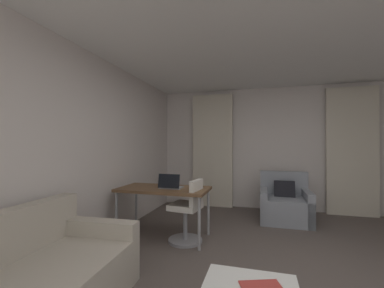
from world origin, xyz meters
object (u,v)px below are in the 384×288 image
at_px(desk, 164,192).
at_px(desk_chair, 188,214).
at_px(armchair, 285,205).
at_px(laptop, 171,185).

distance_m(desk, desk_chair, 0.49).
height_order(desk, desk_chair, desk_chair).
height_order(armchair, desk_chair, desk_chair).
bearing_deg(laptop, desk_chair, -8.38).
xyz_separation_m(armchair, laptop, (-1.68, -1.37, 0.49)).
relative_size(armchair, desk, 0.65).
xyz_separation_m(armchair, desk_chair, (-1.41, -1.41, 0.11)).
height_order(desk_chair, laptop, laptop).
bearing_deg(desk, desk_chair, -10.24).
xyz_separation_m(armchair, desk, (-1.80, -1.34, 0.39)).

